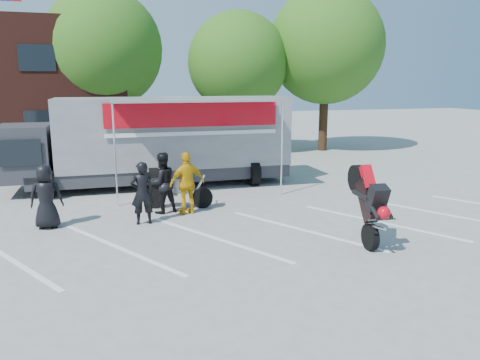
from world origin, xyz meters
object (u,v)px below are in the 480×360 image
tree_mid (238,63)px  spectator_leather_c (162,183)px  tree_right (326,46)px  parked_motorcycle (179,208)px  stunt_bike_rider (356,240)px  transporter_truck (164,185)px  spectator_hivis (187,183)px  tree_left (103,49)px  spectator_leather_a (46,197)px  spectator_leather_b (142,193)px

tree_mid → spectator_leather_c: size_ratio=4.15×
tree_right → parked_motorcycle: bearing=-134.8°
stunt_bike_rider → tree_right: bearing=71.2°
transporter_truck → spectator_leather_c: bearing=-97.3°
tree_mid → spectator_leather_c: bearing=-117.3°
tree_mid → spectator_hivis: size_ratio=4.09×
tree_right → spectator_leather_c: bearing=-135.3°
tree_left → tree_right: 12.10m
spectator_leather_c → spectator_hivis: (0.71, -0.34, 0.01)m
parked_motorcycle → spectator_leather_c: bearing=140.7°
spectator_leather_a → spectator_leather_b: (2.52, -0.38, 0.01)m
tree_mid → transporter_truck: (-5.21, -7.25, -4.94)m
tree_mid → tree_right: size_ratio=0.84×
spectator_leather_a → spectator_hivis: size_ratio=0.94×
spectator_leather_b → stunt_bike_rider: bearing=147.4°
spectator_leather_b → spectator_leather_c: spectator_leather_c is taller
tree_right → spectator_hivis: bearing=-132.4°
tree_mid → spectator_leather_b: 14.35m
tree_mid → spectator_hivis: bearing=-113.7°
transporter_truck → stunt_bike_rider: size_ratio=4.91×
tree_left → spectator_hivis: bearing=-81.2°
stunt_bike_rider → spectator_leather_a: bearing=160.8°
tree_right → spectator_leather_c: tree_right is taller
spectator_leather_a → tree_mid: bearing=-125.2°
spectator_leather_c → spectator_leather_a: bearing=-6.6°
tree_right → spectator_hivis: size_ratio=4.85×
parked_motorcycle → stunt_bike_rider: 5.78m
tree_right → spectator_leather_a: 18.64m
tree_mid → spectator_leather_b: bearing=-117.9°
spectator_hivis → spectator_leather_b: bearing=13.3°
tree_right → spectator_leather_c: 15.94m
stunt_bike_rider → spectator_hivis: (-3.60, 3.66, 0.94)m
spectator_leather_b → parked_motorcycle: bearing=-133.2°
stunt_bike_rider → spectator_leather_b: spectator_leather_b is taller
stunt_bike_rider → spectator_leather_c: size_ratio=1.16×
spectator_leather_a → spectator_hivis: spectator_hivis is taller
spectator_leather_b → spectator_hivis: (1.39, 0.66, 0.05)m
tree_left → parked_motorcycle: 13.15m
tree_mid → transporter_truck: tree_mid is taller
transporter_truck → parked_motorcycle: (-0.02, -3.54, 0.00)m
tree_left → spectator_leather_a: (-1.97, -12.78, -4.69)m
spectator_leather_c → spectator_hivis: size_ratio=0.99×
parked_motorcycle → spectator_hivis: (0.17, -0.72, 0.94)m
tree_mid → spectator_leather_a: bearing=-127.3°
tree_left → spectator_leather_b: (0.55, -13.16, -4.68)m
transporter_truck → parked_motorcycle: transporter_truck is taller
tree_mid → spectator_leather_a: (-8.97, -11.78, -4.07)m
spectator_hivis → spectator_leather_c: bearing=-37.6°
tree_left → spectator_hivis: (1.94, -12.50, -4.63)m
tree_mid → parked_motorcycle: size_ratio=3.46×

